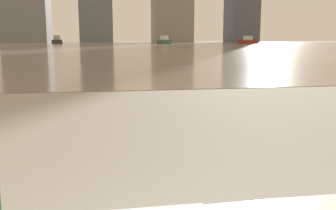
% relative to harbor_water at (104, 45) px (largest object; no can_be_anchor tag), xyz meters
% --- Properties ---
extents(harbor_water, '(180.00, 110.00, 0.01)m').
position_rel_harbor_water_xyz_m(harbor_water, '(0.00, 0.00, 0.00)').
color(harbor_water, gray).
rests_on(harbor_water, ground_plane).
extents(harbor_boat_1, '(3.66, 4.49, 1.64)m').
position_rel_harbor_water_xyz_m(harbor_boat_1, '(30.05, 13.69, 0.58)').
color(harbor_boat_1, maroon).
rests_on(harbor_boat_1, harbor_water).
extents(harbor_boat_3, '(3.64, 4.51, 1.65)m').
position_rel_harbor_water_xyz_m(harbor_boat_3, '(12.36, 14.37, 0.59)').
color(harbor_boat_3, '#335647').
rests_on(harbor_boat_3, harbor_water).
extents(harbor_boat_4, '(2.69, 4.94, 1.76)m').
position_rel_harbor_water_xyz_m(harbor_boat_4, '(-9.64, 21.33, 0.62)').
color(harbor_boat_4, '#2D2D33').
rests_on(harbor_boat_4, harbor_water).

